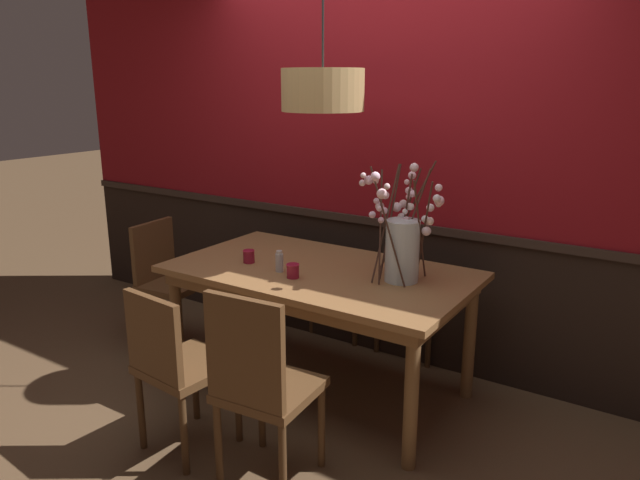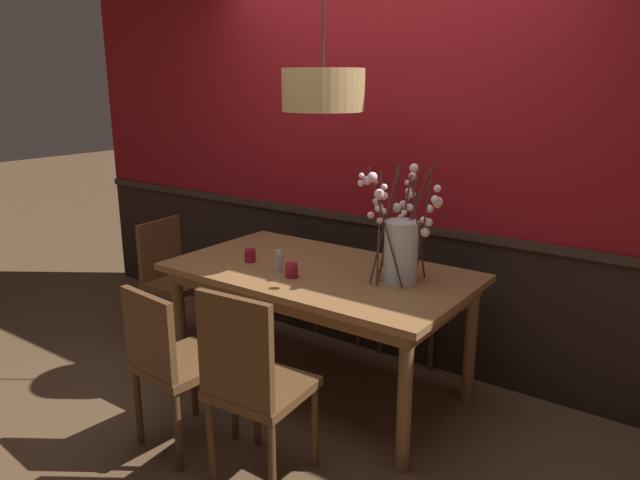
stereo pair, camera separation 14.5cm
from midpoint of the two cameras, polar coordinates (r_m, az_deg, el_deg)
ground_plane at (r=3.76m, az=-1.14°, el=-14.06°), size 24.00×24.00×0.00m
back_wall at (r=3.92m, az=4.76°, el=9.05°), size 5.59×0.14×2.86m
dining_table at (r=3.47m, az=-1.20°, el=-4.10°), size 1.74×0.99×0.77m
chair_head_west_end at (r=4.34m, az=-15.48°, el=-3.37°), size 0.42×0.44×0.88m
chair_near_side_left at (r=3.07m, az=-15.02°, el=-11.28°), size 0.44×0.45×0.87m
chair_far_side_right at (r=4.15m, az=8.75°, el=-3.73°), size 0.47×0.45×0.89m
chair_far_side_left at (r=4.42m, az=2.28°, el=-1.98°), size 0.47×0.45×0.96m
chair_near_side_right at (r=2.74m, az=-7.31°, el=-13.34°), size 0.44×0.45×0.97m
vase_with_blossoms at (r=3.22m, az=6.61°, el=-0.39°), size 0.43×0.46×0.64m
candle_holder_nearer_center at (r=3.29m, az=-3.88°, el=-2.97°), size 0.07×0.07×0.08m
candle_holder_nearer_edge at (r=3.59m, az=-7.99°, el=-1.56°), size 0.07×0.07×0.08m
condiment_bottle at (r=3.40m, az=-5.14°, el=-2.10°), size 0.05×0.05×0.12m
pendant_lamp at (r=3.33m, az=-1.01°, el=14.20°), size 0.45×0.45×1.20m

